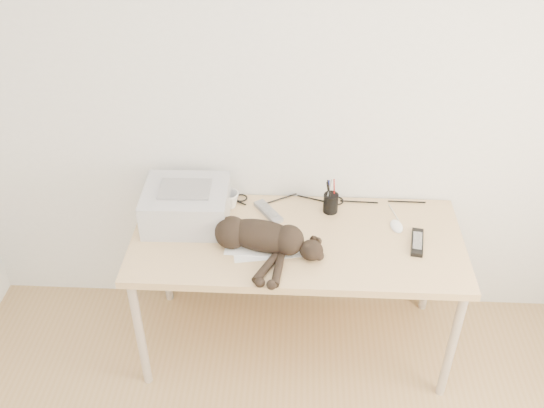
# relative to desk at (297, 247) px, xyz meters

# --- Properties ---
(wall_back) EXTENTS (3.50, 0.00, 3.50)m
(wall_back) POSITION_rel_desk_xyz_m (0.00, 0.27, 0.69)
(wall_back) COLOR white
(wall_back) RESTS_ON floor
(desk) EXTENTS (1.60, 0.70, 0.74)m
(desk) POSITION_rel_desk_xyz_m (0.00, 0.00, 0.00)
(desk) COLOR #E0BA83
(desk) RESTS_ON floor
(printer) EXTENTS (0.42, 0.36, 0.20)m
(printer) POSITION_rel_desk_xyz_m (-0.55, 0.03, 0.23)
(printer) COLOR #A5A6AA
(printer) RESTS_ON desk
(papers) EXTENTS (0.37, 0.28, 0.01)m
(papers) POSITION_rel_desk_xyz_m (-0.16, -0.13, 0.14)
(papers) COLOR white
(papers) RESTS_ON desk
(cat) EXTENTS (0.69, 0.42, 0.16)m
(cat) POSITION_rel_desk_xyz_m (-0.19, -0.18, 0.20)
(cat) COLOR black
(cat) RESTS_ON desk
(mug) EXTENTS (0.13, 0.13, 0.09)m
(mug) POSITION_rel_desk_xyz_m (-0.35, 0.16, 0.18)
(mug) COLOR silver
(mug) RESTS_ON desk
(pen_cup) EXTENTS (0.08, 0.08, 0.19)m
(pen_cup) POSITION_rel_desk_xyz_m (0.16, 0.14, 0.19)
(pen_cup) COLOR black
(pen_cup) RESTS_ON desk
(remote_grey) EXTENTS (0.16, 0.20, 0.02)m
(remote_grey) POSITION_rel_desk_xyz_m (-0.15, 0.10, 0.14)
(remote_grey) COLOR gray
(remote_grey) RESTS_ON desk
(remote_black) EXTENTS (0.09, 0.20, 0.02)m
(remote_black) POSITION_rel_desk_xyz_m (0.57, -0.10, 0.14)
(remote_black) COLOR black
(remote_black) RESTS_ON desk
(mouse) EXTENTS (0.08, 0.11, 0.03)m
(mouse) POSITION_rel_desk_xyz_m (0.49, 0.02, 0.15)
(mouse) COLOR white
(mouse) RESTS_ON desk
(cable_tangle) EXTENTS (1.36, 0.08, 0.01)m
(cable_tangle) POSITION_rel_desk_xyz_m (0.00, 0.22, 0.14)
(cable_tangle) COLOR black
(cable_tangle) RESTS_ON desk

